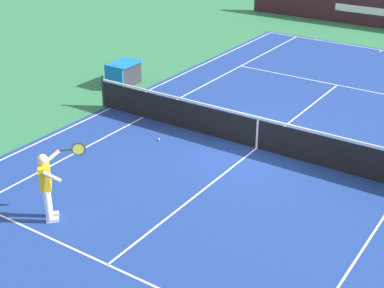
{
  "coord_description": "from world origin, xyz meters",
  "views": [
    {
      "loc": [
        13.04,
        6.48,
        7.11
      ],
      "look_at": [
        2.35,
        -0.66,
        0.9
      ],
      "focal_mm": 52.57,
      "sensor_mm": 36.0,
      "label": 1
    }
  ],
  "objects": [
    {
      "name": "court_line_markings",
      "position": [
        0.0,
        0.0,
        0.0
      ],
      "size": [
        23.85,
        11.05,
        0.01
      ],
      "color": "white",
      "rests_on": "ground_plane"
    },
    {
      "name": "tennis_player_near",
      "position": [
        5.84,
        -2.18,
        0.93
      ],
      "size": [
        1.13,
        0.75,
        1.7
      ],
      "color": "white",
      "rests_on": "ground_plane"
    },
    {
      "name": "tennis_ball",
      "position": [
        1.14,
        -2.64,
        0.03
      ],
      "size": [
        0.07,
        0.07,
        0.07
      ],
      "primitive_type": "sphere",
      "color": "#CCE01E",
      "rests_on": "ground_plane"
    },
    {
      "name": "tennis_net",
      "position": [
        0.0,
        0.0,
        0.49
      ],
      "size": [
        0.1,
        11.7,
        1.08
      ],
      "color": "#2D2D33",
      "rests_on": "ground_plane"
    },
    {
      "name": "ground_plane",
      "position": [
        0.0,
        0.0,
        0.0
      ],
      "size": [
        60.0,
        60.0,
        0.0
      ],
      "primitive_type": "plane",
      "color": "#2D7247"
    },
    {
      "name": "equipment_cart_tarped",
      "position": [
        -2.05,
        -6.62,
        0.44
      ],
      "size": [
        1.25,
        0.84,
        0.85
      ],
      "color": "#2D2D33",
      "rests_on": "ground_plane"
    },
    {
      "name": "court_slab",
      "position": [
        0.0,
        0.0,
        0.0
      ],
      "size": [
        24.2,
        11.4,
        0.0
      ],
      "primitive_type": "cube",
      "color": "navy",
      "rests_on": "ground_plane"
    }
  ]
}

